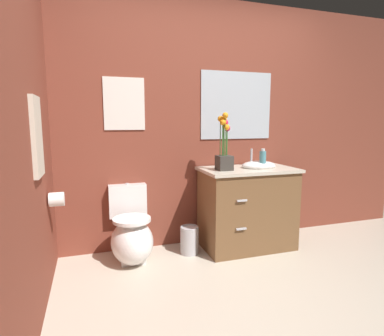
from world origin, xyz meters
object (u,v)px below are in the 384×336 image
object	(u,v)px
flower_vase	(224,149)
toilet_paper_roll	(57,199)
trash_bin	(189,240)
soap_bottle	(263,159)
wall_poster	(124,104)
hanging_towel	(37,137)
wall_mirror	(236,106)
toilet	(131,235)
vanity_cabinet	(247,207)

from	to	relation	value
flower_vase	toilet_paper_roll	world-z (taller)	flower_vase
trash_bin	flower_vase	bearing A→B (deg)	-10.25
soap_bottle	wall_poster	distance (m)	1.45
hanging_towel	wall_mirror	bearing A→B (deg)	24.70
flower_vase	trash_bin	world-z (taller)	flower_vase
trash_bin	hanging_towel	size ratio (longest dim) A/B	0.52
soap_bottle	toilet	bearing A→B (deg)	175.83
trash_bin	wall_poster	bearing A→B (deg)	153.78
toilet	vanity_cabinet	distance (m)	1.19
vanity_cabinet	wall_mirror	bearing A→B (deg)	90.55
soap_bottle	hanging_towel	size ratio (longest dim) A/B	0.38
toilet	vanity_cabinet	size ratio (longest dim) A/B	0.69
toilet	flower_vase	distance (m)	1.19
flower_vase	hanging_towel	size ratio (longest dim) A/B	1.05
vanity_cabinet	wall_poster	world-z (taller)	wall_poster
soap_bottle	toilet_paper_roll	size ratio (longest dim) A/B	1.81
flower_vase	trash_bin	xyz separation A→B (m)	(-0.33, 0.06, -0.89)
trash_bin	toilet_paper_roll	world-z (taller)	toilet_paper_roll
vanity_cabinet	wall_poster	bearing A→B (deg)	165.93
hanging_towel	toilet_paper_roll	bearing A→B (deg)	81.62
vanity_cabinet	trash_bin	bearing A→B (deg)	178.28
wall_poster	wall_mirror	world-z (taller)	wall_mirror
soap_bottle	trash_bin	world-z (taller)	soap_bottle
toilet	trash_bin	size ratio (longest dim) A/B	2.54
toilet	toilet_paper_roll	bearing A→B (deg)	-161.72
trash_bin	wall_mirror	size ratio (longest dim) A/B	0.34
vanity_cabinet	hanging_towel	bearing A→B (deg)	-163.40
soap_bottle	toilet_paper_roll	xyz separation A→B (m)	(-1.89, -0.10, -0.23)
wall_poster	wall_mirror	bearing A→B (deg)	0.00
wall_mirror	toilet_paper_roll	world-z (taller)	wall_mirror
wall_poster	toilet_paper_roll	bearing A→B (deg)	-142.03
flower_vase	vanity_cabinet	bearing A→B (deg)	8.24
toilet	trash_bin	world-z (taller)	toilet
vanity_cabinet	toilet_paper_roll	distance (m)	1.79
trash_bin	toilet_paper_roll	bearing A→B (deg)	-170.72
wall_mirror	flower_vase	bearing A→B (deg)	-130.02
flower_vase	wall_mirror	xyz separation A→B (m)	(0.28, 0.34, 0.42)
vanity_cabinet	trash_bin	world-z (taller)	vanity_cabinet
toilet	flower_vase	size ratio (longest dim) A/B	1.26
vanity_cabinet	flower_vase	xyz separation A→B (m)	(-0.28, -0.04, 0.60)
toilet	wall_poster	bearing A→B (deg)	90.00
trash_bin	hanging_towel	world-z (taller)	hanging_towel
vanity_cabinet	hanging_towel	xyz separation A→B (m)	(-1.82, -0.54, 0.77)
toilet	toilet_paper_roll	size ratio (longest dim) A/B	6.27
vanity_cabinet	toilet_paper_roll	xyz separation A→B (m)	(-1.77, -0.17, 0.26)
wall_poster	toilet_paper_roll	world-z (taller)	wall_poster
trash_bin	toilet_paper_roll	xyz separation A→B (m)	(-1.15, -0.19, 0.54)
flower_vase	toilet_paper_roll	size ratio (longest dim) A/B	4.97
toilet	wall_poster	distance (m)	1.24
soap_bottle	wall_mirror	distance (m)	0.66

